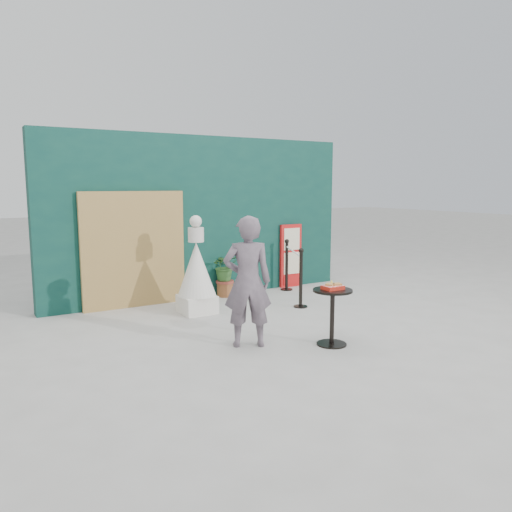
% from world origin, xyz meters
% --- Properties ---
extents(ground, '(60.00, 60.00, 0.00)m').
position_xyz_m(ground, '(0.00, 0.00, 0.00)').
color(ground, '#ADAAA5').
rests_on(ground, ground).
extents(back_wall, '(6.00, 0.30, 3.00)m').
position_xyz_m(back_wall, '(0.00, 3.15, 1.50)').
color(back_wall, '#0B332E').
rests_on(back_wall, ground).
extents(bamboo_fence, '(1.80, 0.08, 2.00)m').
position_xyz_m(bamboo_fence, '(-1.40, 2.94, 1.00)').
color(bamboo_fence, tan).
rests_on(bamboo_fence, ground).
extents(woman, '(0.74, 0.63, 1.72)m').
position_xyz_m(woman, '(-0.81, 0.08, 0.86)').
color(woman, slate).
rests_on(woman, ground).
extents(menu_board, '(0.50, 0.07, 1.30)m').
position_xyz_m(menu_board, '(1.90, 2.95, 0.65)').
color(menu_board, red).
rests_on(menu_board, ground).
extents(statue, '(0.63, 0.63, 1.62)m').
position_xyz_m(statue, '(-0.67, 1.99, 0.66)').
color(statue, white).
rests_on(statue, ground).
extents(cafe_table, '(0.52, 0.52, 0.75)m').
position_xyz_m(cafe_table, '(0.17, -0.46, 0.50)').
color(cafe_table, black).
rests_on(cafe_table, ground).
extents(food_basket, '(0.26, 0.19, 0.11)m').
position_xyz_m(food_basket, '(0.17, -0.46, 0.79)').
color(food_basket, red).
rests_on(food_basket, cafe_table).
extents(planter, '(0.51, 0.44, 0.87)m').
position_xyz_m(planter, '(0.31, 2.85, 0.51)').
color(planter, brown).
rests_on(planter, ground).
extents(stanchion_barrier, '(0.84, 1.54, 1.03)m').
position_xyz_m(stanchion_barrier, '(1.34, 2.07, 0.49)').
color(stanchion_barrier, black).
rests_on(stanchion_barrier, ground).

